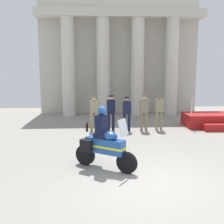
{
  "coord_description": "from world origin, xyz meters",
  "views": [
    {
      "loc": [
        -1.32,
        -6.88,
        3.03
      ],
      "look_at": [
        -0.7,
        3.61,
        1.32
      ],
      "focal_mm": 44.48,
      "sensor_mm": 36.0,
      "label": 1
    }
  ],
  "objects_px": {
    "reviewing_stand": "(210,121)",
    "officer_in_row_0": "(94,110)",
    "motorcycle_with_rider": "(103,143)",
    "officer_in_row_2": "(127,111)",
    "officer_in_row_4": "(159,109)",
    "officer_in_row_1": "(111,110)",
    "briefcase_on_ground": "(87,127)",
    "officer_in_row_3": "(144,110)"
  },
  "relations": [
    {
      "from": "officer_in_row_3",
      "to": "officer_in_row_4",
      "type": "xyz_separation_m",
      "value": [
        0.76,
        0.13,
        0.0
      ]
    },
    {
      "from": "officer_in_row_4",
      "to": "reviewing_stand",
      "type": "bearing_deg",
      "value": -171.75
    },
    {
      "from": "reviewing_stand",
      "to": "officer_in_row_4",
      "type": "xyz_separation_m",
      "value": [
        -2.78,
        -0.53,
        0.7
      ]
    },
    {
      "from": "officer_in_row_2",
      "to": "officer_in_row_3",
      "type": "height_order",
      "value": "officer_in_row_3"
    },
    {
      "from": "officer_in_row_1",
      "to": "officer_in_row_3",
      "type": "bearing_deg",
      "value": 174.02
    },
    {
      "from": "officer_in_row_2",
      "to": "officer_in_row_0",
      "type": "bearing_deg",
      "value": -8.01
    },
    {
      "from": "officer_in_row_2",
      "to": "motorcycle_with_rider",
      "type": "distance_m",
      "value": 5.12
    },
    {
      "from": "officer_in_row_0",
      "to": "briefcase_on_ground",
      "type": "bearing_deg",
      "value": -10.32
    },
    {
      "from": "briefcase_on_ground",
      "to": "officer_in_row_2",
      "type": "bearing_deg",
      "value": -5.86
    },
    {
      "from": "officer_in_row_2",
      "to": "officer_in_row_1",
      "type": "bearing_deg",
      "value": -10.6
    },
    {
      "from": "reviewing_stand",
      "to": "officer_in_row_1",
      "type": "distance_m",
      "value": 5.2
    },
    {
      "from": "officer_in_row_1",
      "to": "officer_in_row_2",
      "type": "relative_size",
      "value": 1.04
    },
    {
      "from": "officer_in_row_3",
      "to": "officer_in_row_0",
      "type": "bearing_deg",
      "value": -5.85
    },
    {
      "from": "reviewing_stand",
      "to": "officer_in_row_2",
      "type": "distance_m",
      "value": 4.47
    },
    {
      "from": "reviewing_stand",
      "to": "officer_in_row_3",
      "type": "height_order",
      "value": "officer_in_row_3"
    },
    {
      "from": "officer_in_row_0",
      "to": "motorcycle_with_rider",
      "type": "xyz_separation_m",
      "value": [
        0.29,
        -5.11,
        -0.19
      ]
    },
    {
      "from": "officer_in_row_2",
      "to": "officer_in_row_4",
      "type": "relative_size",
      "value": 0.95
    },
    {
      "from": "officer_in_row_4",
      "to": "motorcycle_with_rider",
      "type": "relative_size",
      "value": 0.91
    },
    {
      "from": "officer_in_row_0",
      "to": "officer_in_row_1",
      "type": "height_order",
      "value": "officer_in_row_1"
    },
    {
      "from": "officer_in_row_0",
      "to": "motorcycle_with_rider",
      "type": "relative_size",
      "value": 0.88
    },
    {
      "from": "officer_in_row_4",
      "to": "motorcycle_with_rider",
      "type": "xyz_separation_m",
      "value": [
        -2.86,
        -5.1,
        -0.22
      ]
    },
    {
      "from": "officer_in_row_2",
      "to": "officer_in_row_4",
      "type": "xyz_separation_m",
      "value": [
        1.59,
        0.14,
        0.05
      ]
    },
    {
      "from": "reviewing_stand",
      "to": "motorcycle_with_rider",
      "type": "height_order",
      "value": "motorcycle_with_rider"
    },
    {
      "from": "officer_in_row_0",
      "to": "officer_in_row_4",
      "type": "relative_size",
      "value": 0.97
    },
    {
      "from": "officer_in_row_1",
      "to": "officer_in_row_3",
      "type": "height_order",
      "value": "officer_in_row_3"
    },
    {
      "from": "motorcycle_with_rider",
      "to": "briefcase_on_ground",
      "type": "distance_m",
      "value": 5.23
    },
    {
      "from": "officer_in_row_1",
      "to": "officer_in_row_4",
      "type": "distance_m",
      "value": 2.34
    },
    {
      "from": "officer_in_row_2",
      "to": "reviewing_stand",
      "type": "bearing_deg",
      "value": -173.87
    },
    {
      "from": "officer_in_row_1",
      "to": "officer_in_row_4",
      "type": "relative_size",
      "value": 0.99
    },
    {
      "from": "officer_in_row_0",
      "to": "motorcycle_with_rider",
      "type": "height_order",
      "value": "motorcycle_with_rider"
    },
    {
      "from": "officer_in_row_3",
      "to": "reviewing_stand",
      "type": "bearing_deg",
      "value": -172.06
    },
    {
      "from": "motorcycle_with_rider",
      "to": "officer_in_row_1",
      "type": "bearing_deg",
      "value": 117.42
    },
    {
      "from": "officer_in_row_3",
      "to": "officer_in_row_4",
      "type": "distance_m",
      "value": 0.77
    },
    {
      "from": "officer_in_row_2",
      "to": "briefcase_on_ground",
      "type": "height_order",
      "value": "officer_in_row_2"
    },
    {
      "from": "officer_in_row_2",
      "to": "officer_in_row_3",
      "type": "distance_m",
      "value": 0.83
    },
    {
      "from": "briefcase_on_ground",
      "to": "officer_in_row_1",
      "type": "bearing_deg",
      "value": -4.43
    },
    {
      "from": "reviewing_stand",
      "to": "officer_in_row_0",
      "type": "distance_m",
      "value": 5.99
    },
    {
      "from": "officer_in_row_4",
      "to": "briefcase_on_ground",
      "type": "relative_size",
      "value": 4.79
    },
    {
      "from": "officer_in_row_1",
      "to": "briefcase_on_ground",
      "type": "height_order",
      "value": "officer_in_row_1"
    },
    {
      "from": "motorcycle_with_rider",
      "to": "briefcase_on_ground",
      "type": "height_order",
      "value": "motorcycle_with_rider"
    },
    {
      "from": "officer_in_row_0",
      "to": "officer_in_row_3",
      "type": "height_order",
      "value": "officer_in_row_3"
    },
    {
      "from": "officer_in_row_1",
      "to": "briefcase_on_ground",
      "type": "distance_m",
      "value": 1.42
    }
  ]
}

